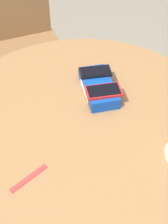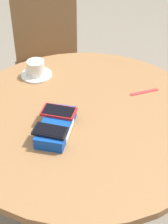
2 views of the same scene
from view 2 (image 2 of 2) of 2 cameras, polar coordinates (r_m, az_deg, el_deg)
round_table at (r=1.55m, az=0.00°, el=-3.88°), size 1.03×1.03×0.73m
phone_box at (r=1.39m, az=-4.27°, el=-2.30°), size 0.23×0.12×0.05m
phone_black at (r=1.33m, az=-5.17°, el=-2.89°), size 0.08×0.13×0.01m
phone_red at (r=1.42m, az=-3.88°, el=0.08°), size 0.09×0.14×0.01m
saucer at (r=1.73m, az=-7.25°, el=5.65°), size 0.14×0.14×0.01m
coffee_cup at (r=1.72m, az=-7.37°, el=6.77°), size 0.10×0.08×0.07m
lanyard_strap at (r=1.63m, az=9.16°, el=3.04°), size 0.07×0.12×0.00m
chair_near_window at (r=2.32m, az=-5.12°, el=7.05°), size 0.54×0.54×0.89m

